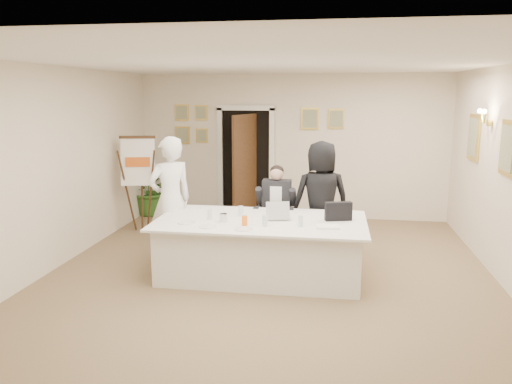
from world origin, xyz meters
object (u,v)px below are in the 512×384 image
Objects in this scene: standing_man at (170,200)px; potted_palm at (151,189)px; conference_table at (261,247)px; standing_woman at (321,199)px; oj_glass at (245,221)px; paper_stack at (328,227)px; laptop at (279,209)px; laptop_bag at (338,211)px; flip_chart at (140,189)px; steel_jug at (224,218)px; seated_man at (276,209)px.

standing_man is 1.74× the size of potted_palm.
conference_table is 1.51× the size of standing_man.
oj_glass is at bearing 41.59° from standing_woman.
oj_glass is at bearing -175.56° from paper_stack.
oj_glass is at bearing -143.36° from laptop.
potted_palm is 4.19m from laptop.
laptop_bag is 1.27m from oj_glass.
flip_chart is at bearing 142.47° from conference_table.
standing_man reaches higher than steel_jug.
seated_man is at bearing -36.43° from potted_palm.
seated_man is 0.82× the size of flip_chart.
conference_table is 7.88× the size of laptop_bag.
oj_glass is (-0.15, -0.35, 0.45)m from conference_table.
paper_stack is at bearing -122.63° from laptop_bag.
laptop is (-0.53, -0.87, 0.04)m from standing_woman.
conference_table is 1.14m from laptop_bag.
standing_woman is (0.76, 0.98, 0.48)m from conference_table.
standing_man is at bearing 157.12° from laptop.
standing_woman is at bearing 52.02° from conference_table.
potted_palm is 4.28m from oj_glass.
flip_chart reaches higher than steel_jug.
conference_table is at bearing -107.07° from seated_man.
oj_glass is at bearing -28.88° from steel_jug.
laptop_bag reaches higher than steel_jug.
seated_man is at bearing 80.00° from oj_glass.
standing_woman is 1.69m from steel_jug.
laptop_bag is 1.51m from steel_jug.
standing_woman is 4.06m from potted_palm.
standing_woman reaches higher than paper_stack.
flip_chart reaches higher than laptop.
laptop reaches higher than paper_stack.
steel_jug is at bearing -126.81° from seated_man.
standing_woman is (2.13, 0.59, -0.04)m from standing_man.
standing_woman is 15.90× the size of steel_jug.
conference_table is 21.34× the size of oj_glass.
steel_jug is at bearing -171.06° from laptop.
potted_palm is (-3.45, 2.11, -0.35)m from standing_woman.
conference_table is 1.33m from standing_woman.
conference_table is 1.52m from standing_man.
flip_chart is 0.95× the size of standing_woman.
potted_palm is 4.91m from paper_stack.
laptop_bag is (1.02, 0.13, 0.51)m from conference_table.
laptop_bag is at bearing -56.31° from seated_man.
laptop is 0.60m from oj_glass.
laptop is 0.75m from steel_jug.
seated_man is 1.53m from paper_stack.
potted_palm reaches higher than oj_glass.
oj_glass is at bearing -114.06° from conference_table.
standing_man reaches higher than seated_man.
conference_table is at bearing 20.68° from steel_jug.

